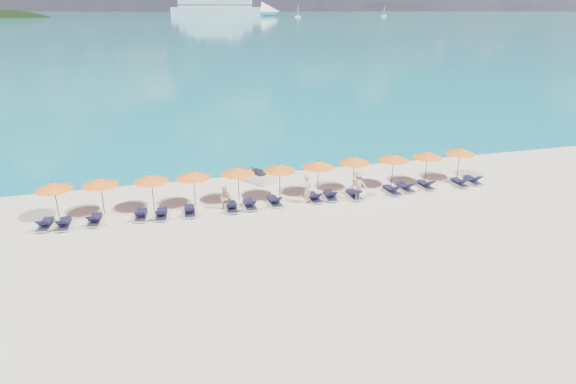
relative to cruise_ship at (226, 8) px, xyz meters
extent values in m
plane|color=beige|center=(-84.49, -583.92, -9.32)|extent=(1400.00, 1400.00, 0.00)
cube|color=#1FA9B2|center=(-84.49, 76.08, -9.31)|extent=(1600.00, 1300.00, 0.01)
ellipsoid|color=black|center=(-234.49, -23.92, -44.32)|extent=(162.00, 126.00, 85.50)
cube|color=silver|center=(-10.69, 4.06, -4.45)|extent=(107.12, 56.31, 9.74)
cone|color=silver|center=(49.43, -18.79, -4.45)|extent=(27.66, 27.66, 21.44)
cube|color=silver|center=(-12.51, 4.76, 4.32)|extent=(86.04, 45.96, 7.80)
cube|color=black|center=(-12.51, 4.76, 2.86)|extent=(87.12, 46.52, 0.88)
cube|color=black|center=(-12.51, 4.76, 6.27)|extent=(84.97, 45.40, 0.88)
cube|color=silver|center=(63.02, -85.82, -8.48)|extent=(6.29, 2.10, 1.68)
cylinder|color=silver|center=(63.02, -85.82, -3.03)|extent=(0.38, 0.38, 10.49)
cube|color=silver|center=(167.33, -76.60, -8.53)|extent=(5.90, 1.97, 1.57)
cylinder|color=silver|center=(167.33, -76.60, -3.42)|extent=(0.35, 0.35, 9.84)
cube|color=silver|center=(-85.23, -575.40, -9.02)|extent=(2.00, 2.53, 0.55)
cube|color=black|center=(-85.13, -575.57, -8.62)|extent=(0.94, 1.12, 0.35)
cylinder|color=black|center=(-85.54, -574.88, -8.47)|extent=(0.51, 0.33, 0.06)
imported|color=tan|center=(-83.00, -580.03, -8.41)|extent=(0.78, 0.78, 1.82)
imported|color=tan|center=(-88.05, -579.81, -8.58)|extent=(0.82, 0.72, 1.47)
imported|color=tan|center=(-79.74, -580.30, -8.39)|extent=(1.33, 0.96, 1.87)
cylinder|color=black|center=(-97.47, -578.57, -8.22)|extent=(0.05, 0.05, 2.20)
cone|color=orange|center=(-97.47, -578.57, -7.30)|extent=(2.10, 2.10, 0.42)
sphere|color=black|center=(-97.47, -578.57, -7.08)|extent=(0.08, 0.08, 0.08)
cylinder|color=black|center=(-95.03, -578.50, -8.22)|extent=(0.05, 0.05, 2.20)
cone|color=orange|center=(-95.03, -578.50, -7.30)|extent=(2.10, 2.10, 0.42)
sphere|color=black|center=(-95.03, -578.50, -7.08)|extent=(0.08, 0.08, 0.08)
cylinder|color=black|center=(-92.19, -578.64, -8.22)|extent=(0.05, 0.05, 2.20)
cone|color=orange|center=(-92.19, -578.64, -7.30)|extent=(2.10, 2.10, 0.42)
sphere|color=black|center=(-92.19, -578.64, -7.08)|extent=(0.08, 0.08, 0.08)
cylinder|color=black|center=(-89.76, -578.66, -8.22)|extent=(0.05, 0.05, 2.20)
cone|color=orange|center=(-89.76, -578.66, -7.30)|extent=(2.10, 2.10, 0.42)
sphere|color=black|center=(-89.76, -578.66, -7.08)|extent=(0.08, 0.08, 0.08)
cylinder|color=black|center=(-87.04, -578.63, -8.22)|extent=(0.05, 0.05, 2.20)
cone|color=orange|center=(-87.04, -578.63, -7.30)|extent=(2.10, 2.10, 0.42)
sphere|color=black|center=(-87.04, -578.63, -7.08)|extent=(0.08, 0.08, 0.08)
cylinder|color=black|center=(-84.43, -578.73, -8.22)|extent=(0.05, 0.05, 2.20)
cone|color=orange|center=(-84.43, -578.73, -7.30)|extent=(2.10, 2.10, 0.42)
sphere|color=black|center=(-84.43, -578.73, -7.08)|extent=(0.08, 0.08, 0.08)
cylinder|color=black|center=(-81.87, -578.71, -8.22)|extent=(0.05, 0.05, 2.20)
cone|color=orange|center=(-81.87, -578.71, -7.30)|extent=(2.10, 2.10, 0.42)
sphere|color=black|center=(-81.87, -578.71, -7.08)|extent=(0.08, 0.08, 0.08)
cylinder|color=black|center=(-79.32, -578.49, -8.22)|extent=(0.05, 0.05, 2.20)
cone|color=orange|center=(-79.32, -578.49, -7.30)|extent=(2.10, 2.10, 0.42)
sphere|color=black|center=(-79.32, -578.49, -7.08)|extent=(0.08, 0.08, 0.08)
cylinder|color=black|center=(-76.58, -578.69, -8.22)|extent=(0.05, 0.05, 2.20)
cone|color=orange|center=(-76.58, -578.69, -7.30)|extent=(2.10, 2.10, 0.42)
sphere|color=black|center=(-76.58, -578.69, -7.08)|extent=(0.08, 0.08, 0.08)
cylinder|color=black|center=(-74.04, -578.69, -8.22)|extent=(0.05, 0.05, 2.20)
cone|color=orange|center=(-74.04, -578.69, -7.30)|extent=(2.10, 2.10, 0.42)
sphere|color=black|center=(-74.04, -578.69, -7.08)|extent=(0.08, 0.08, 0.08)
cylinder|color=black|center=(-71.39, -578.53, -8.22)|extent=(0.05, 0.05, 2.20)
cone|color=orange|center=(-71.39, -578.53, -7.30)|extent=(2.10, 2.10, 0.42)
sphere|color=black|center=(-71.39, -578.53, -7.08)|extent=(0.08, 0.08, 0.08)
cube|color=silver|center=(-98.00, -579.64, -9.18)|extent=(0.78, 1.75, 0.06)
cube|color=black|center=(-97.98, -579.39, -9.02)|extent=(0.65, 1.15, 0.04)
cube|color=black|center=(-98.05, -580.18, -8.77)|extent=(0.60, 0.59, 0.43)
cube|color=silver|center=(-97.03, -579.84, -9.18)|extent=(0.67, 1.72, 0.06)
cube|color=black|center=(-97.03, -579.59, -9.02)|extent=(0.58, 1.11, 0.04)
cube|color=black|center=(-97.05, -580.39, -8.77)|extent=(0.56, 0.55, 0.43)
cube|color=silver|center=(-95.45, -579.71, -9.18)|extent=(0.78, 1.75, 0.06)
cube|color=black|center=(-95.42, -579.46, -9.02)|extent=(0.65, 1.15, 0.04)
cube|color=black|center=(-95.50, -580.26, -8.77)|extent=(0.60, 0.59, 0.43)
cube|color=silver|center=(-92.94, -579.72, -9.18)|extent=(0.77, 1.75, 0.06)
cube|color=black|center=(-92.92, -579.47, -9.02)|extent=(0.64, 1.14, 0.04)
cube|color=black|center=(-92.99, -580.26, -8.77)|extent=(0.60, 0.58, 0.43)
cube|color=silver|center=(-91.81, -579.91, -9.18)|extent=(0.77, 1.75, 0.06)
cube|color=black|center=(-91.78, -579.66, -9.02)|extent=(0.65, 1.15, 0.04)
cube|color=black|center=(-91.85, -580.45, -8.77)|extent=(0.60, 0.58, 0.43)
cube|color=silver|center=(-90.19, -579.88, -9.18)|extent=(0.70, 1.73, 0.06)
cube|color=black|center=(-90.18, -579.63, -9.02)|extent=(0.60, 1.12, 0.04)
cube|color=black|center=(-90.22, -580.43, -8.77)|extent=(0.57, 0.56, 0.43)
cube|color=silver|center=(-87.71, -579.93, -9.18)|extent=(0.73, 1.74, 0.06)
cube|color=black|center=(-87.70, -579.68, -9.02)|extent=(0.62, 1.13, 0.04)
cube|color=black|center=(-87.75, -580.48, -8.77)|extent=(0.58, 0.57, 0.43)
cube|color=silver|center=(-86.61, -579.84, -9.18)|extent=(0.65, 1.71, 0.06)
cube|color=black|center=(-86.62, -579.59, -9.02)|extent=(0.57, 1.11, 0.04)
cube|color=black|center=(-86.61, -580.39, -8.77)|extent=(0.56, 0.55, 0.43)
cube|color=silver|center=(-85.05, -579.73, -9.18)|extent=(0.73, 1.74, 0.06)
cube|color=black|center=(-85.06, -579.48, -9.02)|extent=(0.62, 1.13, 0.04)
cube|color=black|center=(-85.01, -580.28, -8.77)|extent=(0.58, 0.57, 0.43)
cube|color=silver|center=(-82.47, -579.78, -9.18)|extent=(0.69, 1.72, 0.06)
cube|color=black|center=(-82.48, -579.53, -9.02)|extent=(0.59, 1.12, 0.04)
cube|color=black|center=(-82.45, -580.33, -8.77)|extent=(0.57, 0.56, 0.43)
cube|color=silver|center=(-81.40, -579.78, -9.18)|extent=(0.78, 1.75, 0.06)
cube|color=black|center=(-81.38, -579.53, -9.02)|extent=(0.65, 1.15, 0.04)
cube|color=black|center=(-81.45, -580.32, -8.77)|extent=(0.60, 0.59, 0.43)
cube|color=silver|center=(-79.87, -579.99, -9.18)|extent=(0.66, 1.71, 0.06)
cube|color=black|center=(-79.87, -579.74, -9.02)|extent=(0.58, 1.11, 0.04)
cube|color=black|center=(-79.89, -580.54, -8.77)|extent=(0.56, 0.55, 0.43)
cube|color=silver|center=(-77.20, -579.92, -9.18)|extent=(0.76, 1.75, 0.06)
cube|color=black|center=(-77.22, -579.67, -9.02)|extent=(0.64, 1.14, 0.04)
cube|color=black|center=(-77.15, -580.47, -8.77)|extent=(0.59, 0.58, 0.43)
cube|color=silver|center=(-76.10, -579.71, -9.18)|extent=(0.77, 1.75, 0.06)
cube|color=black|center=(-76.12, -579.46, -9.02)|extent=(0.65, 1.15, 0.04)
cube|color=black|center=(-76.05, -580.26, -8.77)|extent=(0.60, 0.58, 0.43)
cube|color=silver|center=(-74.57, -579.63, -9.18)|extent=(0.65, 1.71, 0.06)
cube|color=black|center=(-74.57, -579.38, -9.02)|extent=(0.57, 1.11, 0.04)
cube|color=black|center=(-74.56, -580.18, -8.77)|extent=(0.56, 0.55, 0.43)
cube|color=silver|center=(-72.09, -579.83, -9.18)|extent=(0.67, 1.72, 0.06)
cube|color=black|center=(-72.08, -579.58, -9.02)|extent=(0.58, 1.12, 0.04)
cube|color=black|center=(-72.10, -580.38, -8.77)|extent=(0.57, 0.55, 0.43)
cube|color=silver|center=(-70.94, -579.66, -9.18)|extent=(0.65, 1.71, 0.06)
cube|color=black|center=(-70.93, -579.41, -9.02)|extent=(0.57, 1.11, 0.04)
cube|color=black|center=(-70.95, -580.21, -8.77)|extent=(0.56, 0.55, 0.43)
camera|label=1|loc=(-91.51, -606.35, 2.12)|focal=30.00mm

